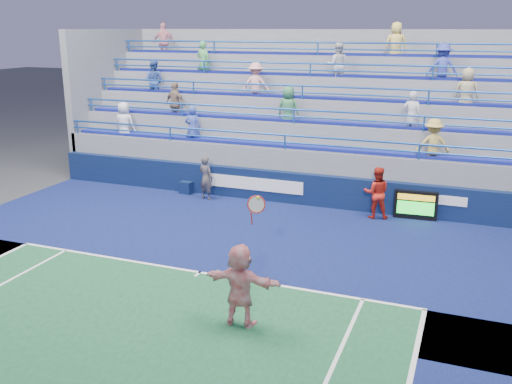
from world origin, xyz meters
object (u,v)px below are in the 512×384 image
at_px(tennis_player, 240,285).
at_px(ball_girl, 376,193).
at_px(judge_chair, 187,186).
at_px(serve_speed_board, 416,205).
at_px(line_judge, 206,178).

height_order(tennis_player, ball_girl, tennis_player).
distance_m(tennis_player, ball_girl, 8.02).
bearing_deg(tennis_player, ball_girl, 79.79).
xyz_separation_m(judge_chair, tennis_player, (5.57, -8.28, 0.62)).
relative_size(serve_speed_board, tennis_player, 0.48).
bearing_deg(line_judge, judge_chair, -10.28).
distance_m(serve_speed_board, ball_girl, 1.31).
xyz_separation_m(line_judge, ball_girl, (6.01, 0.06, 0.06)).
relative_size(judge_chair, ball_girl, 0.48).
xyz_separation_m(serve_speed_board, line_judge, (-7.22, -0.38, 0.32)).
bearing_deg(line_judge, ball_girl, -165.54).
bearing_deg(tennis_player, serve_speed_board, 72.23).
bearing_deg(serve_speed_board, line_judge, -176.97).
distance_m(line_judge, ball_girl, 6.01).
relative_size(serve_speed_board, line_judge, 0.86).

